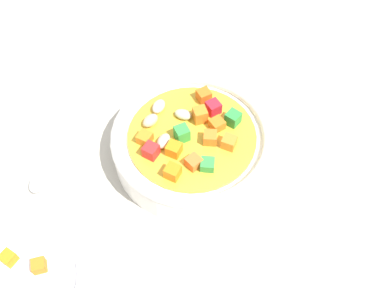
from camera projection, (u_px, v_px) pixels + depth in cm
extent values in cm
cube|color=#BAB2A0|center=(192.00, 158.00, 54.60)|extent=(140.00, 140.00, 2.00)
cylinder|color=white|center=(192.00, 146.00, 52.33)|extent=(18.99, 18.99, 3.57)
torus|color=white|center=(192.00, 135.00, 50.55)|extent=(19.15, 19.15, 1.30)
cylinder|color=gold|center=(192.00, 136.00, 50.71)|extent=(15.20, 15.20, 0.40)
ellipsoid|color=beige|center=(182.00, 115.00, 51.67)|extent=(2.44, 2.51, 1.00)
cube|color=orange|center=(194.00, 162.00, 47.68)|extent=(1.97, 1.97, 1.17)
cube|color=red|center=(213.00, 107.00, 51.96)|extent=(1.78, 1.78, 1.55)
cube|color=orange|center=(174.00, 149.00, 48.48)|extent=(2.16, 2.16, 1.47)
ellipsoid|color=beige|center=(163.00, 139.00, 49.51)|extent=(2.48, 2.49, 1.09)
cube|color=orange|center=(229.00, 142.00, 49.11)|extent=(2.16, 2.16, 1.39)
cube|color=orange|center=(204.00, 95.00, 53.16)|extent=(1.70, 1.70, 1.43)
cube|color=orange|center=(200.00, 115.00, 51.13)|extent=(1.61, 1.61, 1.82)
cube|color=green|center=(235.00, 121.00, 50.71)|extent=(2.09, 2.09, 1.63)
cube|color=orange|center=(173.00, 172.00, 46.76)|extent=(2.16, 2.16, 1.48)
cube|color=orange|center=(210.00, 138.00, 49.48)|extent=(2.03, 2.03, 1.37)
cube|color=orange|center=(215.00, 121.00, 50.97)|extent=(1.81, 1.81, 1.22)
cube|color=orange|center=(145.00, 138.00, 49.52)|extent=(2.16, 2.16, 1.25)
cube|color=green|center=(211.00, 163.00, 47.64)|extent=(2.05, 2.05, 1.09)
ellipsoid|color=beige|center=(159.00, 106.00, 52.33)|extent=(2.49, 2.48, 1.15)
ellipsoid|color=#D2B78D|center=(150.00, 120.00, 51.03)|extent=(2.24, 2.54, 1.21)
cube|color=red|center=(151.00, 151.00, 48.29)|extent=(2.15, 2.15, 1.57)
cube|color=green|center=(183.00, 135.00, 49.39)|extent=(1.63, 1.63, 1.79)
cylinder|color=silver|center=(77.00, 106.00, 57.74)|extent=(10.20, 7.31, 0.87)
ellipsoid|color=silver|center=(39.00, 181.00, 50.89)|extent=(3.77, 3.48, 1.06)
cylinder|color=white|center=(30.00, 288.00, 42.83)|extent=(11.58, 11.58, 2.83)
torus|color=white|center=(25.00, 282.00, 41.48)|extent=(11.70, 11.70, 0.93)
cube|color=orange|center=(9.00, 258.00, 42.46)|extent=(1.82, 1.82, 1.30)
cube|color=orange|center=(39.00, 266.00, 42.02)|extent=(1.40, 1.40, 1.28)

